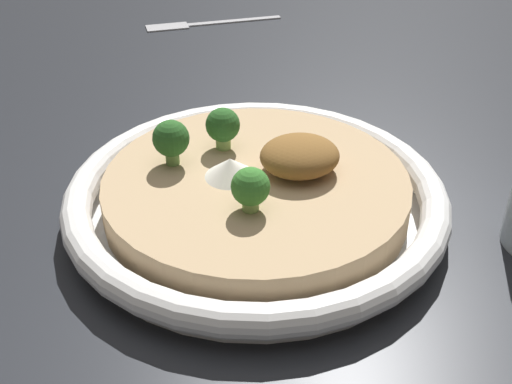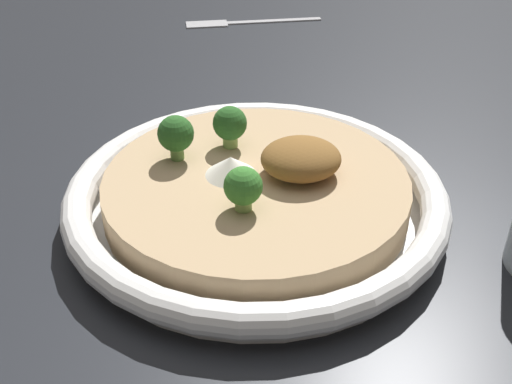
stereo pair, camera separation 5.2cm
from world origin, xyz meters
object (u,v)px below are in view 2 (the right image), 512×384
object	(u,v)px
broccoli_right	(176,135)
fork_utensil	(239,22)
broccoli_back_right	(243,187)
broccoli_front_right	(230,125)
risotto_bowl	(256,196)

from	to	relation	value
broccoli_right	fork_utensil	world-z (taller)	broccoli_right
broccoli_back_right	broccoli_front_right	xyz separation A→B (m)	(0.00, -0.09, 0.00)
broccoli_front_right	fork_utensil	xyz separation A→B (m)	(-0.05, -0.42, -0.06)
risotto_bowl	broccoli_right	bearing A→B (deg)	-31.11
risotto_bowl	broccoli_back_right	world-z (taller)	broccoli_back_right
broccoli_right	broccoli_back_right	bearing A→B (deg)	120.34
broccoli_right	fork_utensil	size ratio (longest dim) A/B	0.20
risotto_bowl	fork_utensil	size ratio (longest dim) A/B	1.58
risotto_bowl	broccoli_front_right	world-z (taller)	broccoli_front_right
broccoli_right	fork_utensil	xyz separation A→B (m)	(-0.10, -0.43, -0.06)
broccoli_back_right	broccoli_front_right	size ratio (longest dim) A/B	0.94
fork_utensil	broccoli_right	bearing A→B (deg)	76.55
fork_utensil	broccoli_back_right	bearing A→B (deg)	83.51
broccoli_right	risotto_bowl	bearing A→B (deg)	148.89
broccoli_right	broccoli_back_right	xyz separation A→B (m)	(-0.05, 0.08, -0.00)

